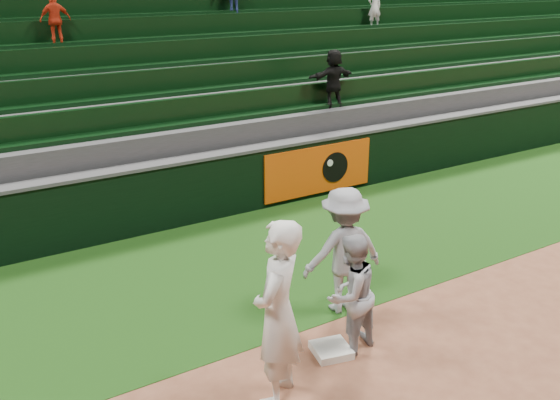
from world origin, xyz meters
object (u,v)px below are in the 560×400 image
(first_baseman, at_px, (278,313))
(baserunner, at_px, (350,294))
(first_base, at_px, (331,350))
(base_coach, at_px, (344,250))

(first_baseman, height_order, baserunner, first_baseman)
(first_baseman, bearing_deg, first_base, 161.14)
(first_base, bearing_deg, first_baseman, -160.37)
(first_base, xyz_separation_m, first_baseman, (-1.00, -0.36, 1.01))
(first_baseman, xyz_separation_m, baserunner, (1.24, 0.33, -0.29))
(first_base, distance_m, first_baseman, 1.46)
(base_coach, bearing_deg, baserunner, 66.96)
(baserunner, relative_size, base_coach, 0.87)
(first_base, height_order, first_baseman, first_baseman)
(baserunner, height_order, base_coach, base_coach)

